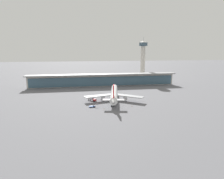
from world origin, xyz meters
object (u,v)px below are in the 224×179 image
service_truck_near_nose_red (92,99)px  safety_cone_alpha (132,106)px  service_truck_under_wing_blue (92,106)px  airliner_on_stand (114,94)px  safety_cone_bravo (104,109)px  control_tower (143,57)px  service_truck_mid_apron_grey (113,105)px

service_truck_near_nose_red → safety_cone_alpha: size_ratio=11.17×
service_truck_under_wing_blue → safety_cone_alpha: 31.51m
airliner_on_stand → service_truck_near_nose_red: (-20.12, 1.16, -4.02)m
airliner_on_stand → service_truck_near_nose_red: airliner_on_stand is taller
safety_cone_alpha → safety_cone_bravo: same height
service_truck_near_nose_red → control_tower: bearing=52.7°
control_tower → safety_cone_bravo: bearing=-118.9°
control_tower → service_truck_near_nose_red: bearing=-127.3°
safety_cone_alpha → control_tower: bearing=68.5°
service_truck_near_nose_red → service_truck_under_wing_blue: size_ratio=1.14×
service_truck_under_wing_blue → control_tower: size_ratio=0.11×
service_truck_under_wing_blue → control_tower: (83.45, 129.44, 33.15)m
control_tower → safety_cone_alpha: bearing=-111.5°
airliner_on_stand → safety_cone_bravo: size_ratio=96.95×
service_truck_mid_apron_grey → safety_cone_bravo: 9.95m
airliner_on_stand → control_tower: bearing=60.3°
control_tower → safety_cone_alpha: control_tower is taller
service_truck_under_wing_blue → control_tower: control_tower is taller
service_truck_near_nose_red → service_truck_mid_apron_grey: (15.34, -21.27, -0.83)m
safety_cone_bravo → control_tower: bearing=61.1°
service_truck_mid_apron_grey → control_tower: size_ratio=0.05×
service_truck_near_nose_red → service_truck_under_wing_blue: (-0.74, -20.93, -0.90)m
safety_cone_alpha → service_truck_under_wing_blue: bearing=175.1°
airliner_on_stand → service_truck_under_wing_blue: airliner_on_stand is taller
airliner_on_stand → control_tower: (62.59, 109.67, 28.24)m
service_truck_near_nose_red → safety_cone_alpha: service_truck_near_nose_red is taller
safety_cone_bravo → airliner_on_stand: bearing=64.6°
service_truck_near_nose_red → service_truck_under_wing_blue: service_truck_near_nose_red is taller
service_truck_under_wing_blue → safety_cone_alpha: size_ratio=9.82×
control_tower → service_truck_mid_apron_grey: bearing=-117.4°
airliner_on_stand → control_tower: 129.40m
service_truck_near_nose_red → control_tower: size_ratio=0.13×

